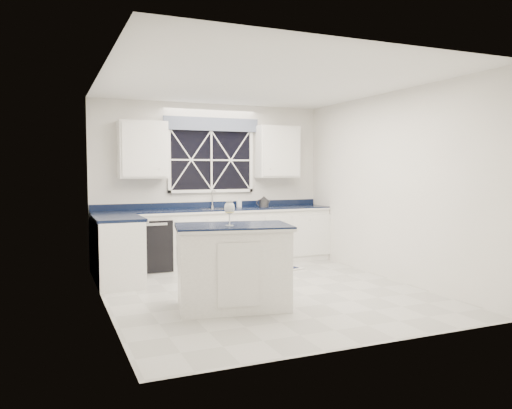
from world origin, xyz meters
name	(u,v)px	position (x,y,z in m)	size (l,w,h in m)	color
ground	(264,291)	(0.00, 0.00, 0.00)	(4.50, 4.50, 0.00)	#ADADA8
back_wall	(211,184)	(0.00, 2.25, 1.35)	(4.00, 0.10, 2.70)	silver
base_cabinets	(200,240)	(-0.33, 1.78, 0.45)	(3.99, 1.60, 0.90)	silver
countertop	(216,210)	(0.00, 1.95, 0.92)	(3.98, 0.64, 0.04)	black
dishwasher	(150,244)	(-1.10, 1.95, 0.41)	(0.60, 0.58, 0.82)	black
window	(211,155)	(0.00, 2.20, 1.83)	(1.65, 0.09, 1.26)	black
upper_cabinets	(214,151)	(0.00, 2.08, 1.90)	(3.10, 0.34, 0.90)	silver
faucet	(213,199)	(0.00, 2.14, 1.10)	(0.05, 0.20, 0.30)	#B2B2B4
island	(233,266)	(-0.65, -0.60, 0.48)	(1.41, 1.01, 0.96)	silver
rug	(261,269)	(0.51, 1.28, 0.01)	(1.35, 0.98, 0.02)	#B8B7B2
kettle	(264,202)	(0.88, 2.00, 1.03)	(0.27, 0.17, 0.19)	#2D2D30
wine_glass	(230,209)	(-0.72, -0.70, 1.15)	(0.12, 0.12, 0.28)	silver
soap_bottle	(239,202)	(0.46, 2.09, 1.02)	(0.08, 0.08, 0.17)	silver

